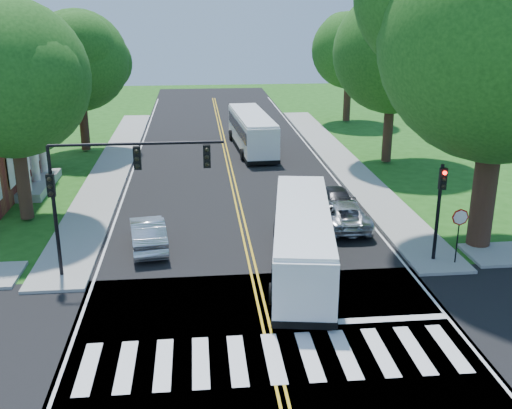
{
  "coord_description": "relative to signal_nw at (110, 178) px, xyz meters",
  "views": [
    {
      "loc": [
        -2.31,
        -17.44,
        11.1
      ],
      "look_at": [
        0.31,
        8.29,
        2.4
      ],
      "focal_mm": 42.0,
      "sensor_mm": 36.0,
      "label": 1
    }
  ],
  "objects": [
    {
      "name": "stop_sign",
      "position": [
        14.86,
        -0.45,
        -2.35
      ],
      "size": [
        0.76,
        0.08,
        2.53
      ],
      "color": "black",
      "rests_on": "ground"
    },
    {
      "name": "tree_east_mid",
      "position": [
        17.36,
        17.57,
        3.48
      ],
      "size": [
        8.4,
        8.4,
        11.93
      ],
      "color": "#361F15",
      "rests_on": "ground"
    },
    {
      "name": "bus_follow",
      "position": [
        7.96,
        22.78,
        -2.85
      ],
      "size": [
        3.19,
        11.24,
        2.87
      ],
      "rotation": [
        0.0,
        0.0,
        3.2
      ],
      "color": "white",
      "rests_on": "road"
    },
    {
      "name": "center_line",
      "position": [
        5.86,
        15.57,
        -4.36
      ],
      "size": [
        0.36,
        70.0,
        0.01
      ],
      "primitive_type": "cube",
      "color": "gold",
      "rests_on": "road"
    },
    {
      "name": "edge_line_e",
      "position": [
        12.66,
        15.57,
        -4.36
      ],
      "size": [
        0.12,
        70.0,
        0.01
      ],
      "primitive_type": "cube",
      "color": "silver",
      "rests_on": "road"
    },
    {
      "name": "signal_nw",
      "position": [
        0.0,
        0.0,
        0.0
      ],
      "size": [
        7.15,
        0.46,
        5.66
      ],
      "color": "black",
      "rests_on": "ground"
    },
    {
      "name": "cross_road",
      "position": [
        5.86,
        -6.43,
        -4.37
      ],
      "size": [
        60.0,
        12.0,
        0.01
      ],
      "primitive_type": "cube",
      "color": "black",
      "rests_on": "ground"
    },
    {
      "name": "ground",
      "position": [
        5.86,
        -6.43,
        -4.38
      ],
      "size": [
        140.0,
        140.0,
        0.0
      ],
      "primitive_type": "plane",
      "color": "#1B4E13",
      "rests_on": "ground"
    },
    {
      "name": "suv",
      "position": [
        10.98,
        4.93,
        -3.67
      ],
      "size": [
        2.37,
        5.04,
        1.39
      ],
      "primitive_type": "imported",
      "rotation": [
        0.0,
        0.0,
        3.13
      ],
      "color": "#ACAEB3",
      "rests_on": "road"
    },
    {
      "name": "tree_west_near",
      "position": [
        -5.64,
        7.57,
        3.15
      ],
      "size": [
        8.0,
        8.0,
        11.4
      ],
      "color": "#361F15",
      "rests_on": "ground"
    },
    {
      "name": "tree_ne_big",
      "position": [
        16.86,
        1.57,
        5.24
      ],
      "size": [
        10.8,
        10.8,
        14.91
      ],
      "color": "#361F15",
      "rests_on": "ground"
    },
    {
      "name": "tree_west_far",
      "position": [
        -5.14,
        23.57,
        2.62
      ],
      "size": [
        7.6,
        7.6,
        10.67
      ],
      "color": "#361F15",
      "rests_on": "ground"
    },
    {
      "name": "sidewalk_nw",
      "position": [
        -2.44,
        18.57,
        -4.3
      ],
      "size": [
        2.6,
        40.0,
        0.15
      ],
      "primitive_type": "cube",
      "color": "gray",
      "rests_on": "ground"
    },
    {
      "name": "hatchback",
      "position": [
        1.12,
        2.98,
        -3.62
      ],
      "size": [
        2.17,
        4.68,
        1.49
      ],
      "primitive_type": "imported",
      "rotation": [
        0.0,
        0.0,
        3.28
      ],
      "color": "silver",
      "rests_on": "road"
    },
    {
      "name": "road",
      "position": [
        5.86,
        11.57,
        -4.37
      ],
      "size": [
        14.0,
        96.0,
        0.01
      ],
      "primitive_type": "cube",
      "color": "black",
      "rests_on": "ground"
    },
    {
      "name": "crosswalk",
      "position": [
        5.86,
        -6.93,
        -4.36
      ],
      "size": [
        12.6,
        3.0,
        0.01
      ],
      "primitive_type": "cube",
      "color": "silver",
      "rests_on": "road"
    },
    {
      "name": "bus_lead",
      "position": [
        7.97,
        -0.18,
        -2.89
      ],
      "size": [
        4.0,
        11.05,
        2.8
      ],
      "rotation": [
        0.0,
        0.0,
        2.99
      ],
      "color": "white",
      "rests_on": "road"
    },
    {
      "name": "signal_ne",
      "position": [
        14.06,
        0.01,
        -1.41
      ],
      "size": [
        0.3,
        0.46,
        4.4
      ],
      "color": "black",
      "rests_on": "ground"
    },
    {
      "name": "tree_east_far",
      "position": [
        18.36,
        33.57,
        2.48
      ],
      "size": [
        7.2,
        7.2,
        10.34
      ],
      "color": "#361F15",
      "rests_on": "ground"
    },
    {
      "name": "dark_sedan",
      "position": [
        11.31,
        8.23,
        -3.77
      ],
      "size": [
        1.75,
        4.13,
        1.19
      ],
      "primitive_type": "imported",
      "rotation": [
        0.0,
        0.0,
        3.16
      ],
      "color": "black",
      "rests_on": "road"
    },
    {
      "name": "stop_bar",
      "position": [
        9.36,
        -4.83,
        -4.36
      ],
      "size": [
        6.6,
        0.4,
        0.01
      ],
      "primitive_type": "cube",
      "color": "silver",
      "rests_on": "road"
    },
    {
      "name": "edge_line_w",
      "position": [
        -0.94,
        15.57,
        -4.36
      ],
      "size": [
        0.12,
        70.0,
        0.01
      ],
      "primitive_type": "cube",
      "color": "silver",
      "rests_on": "road"
    },
    {
      "name": "sidewalk_ne",
      "position": [
        14.16,
        18.57,
        -4.3
      ],
      "size": [
        2.6,
        40.0,
        0.15
      ],
      "primitive_type": "cube",
      "color": "gray",
      "rests_on": "ground"
    }
  ]
}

